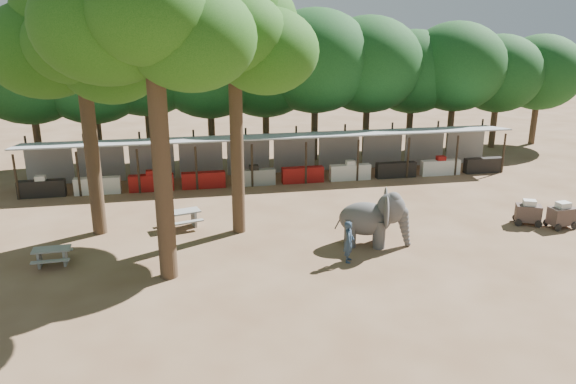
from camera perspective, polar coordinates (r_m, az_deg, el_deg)
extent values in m
plane|color=brown|center=(20.06, 5.63, -9.53)|extent=(100.00, 100.00, 0.00)
cube|color=#989A9F|center=(32.22, -1.33, 5.66)|extent=(28.00, 2.99, 0.39)
cylinder|color=#2D2319|center=(31.61, -24.00, 1.48)|extent=(0.12, 0.12, 2.40)
cylinder|color=#2D2319|center=(34.12, -23.10, 3.03)|extent=(0.12, 0.12, 2.80)
cube|color=black|center=(32.04, -23.74, 0.32)|extent=(2.38, 0.50, 0.90)
cube|color=gray|center=(34.16, -23.04, 2.36)|extent=(2.52, 0.12, 2.00)
cylinder|color=#2D2319|center=(31.09, -18.98, 1.81)|extent=(0.12, 0.12, 2.40)
cylinder|color=#2D2319|center=(33.63, -18.44, 3.35)|extent=(0.12, 0.12, 2.80)
cube|color=silver|center=(31.52, -18.79, 0.61)|extent=(2.38, 0.50, 0.90)
cube|color=gray|center=(33.68, -18.39, 2.67)|extent=(2.52, 0.12, 2.00)
cylinder|color=#2D2319|center=(30.81, -13.82, 2.12)|extent=(0.12, 0.12, 2.40)
cylinder|color=#2D2319|center=(33.38, -13.67, 3.65)|extent=(0.12, 0.12, 2.80)
cube|color=maroon|center=(31.25, -13.71, 0.91)|extent=(2.38, 0.50, 0.90)
cube|color=gray|center=(33.42, -13.63, 2.96)|extent=(2.52, 0.12, 2.00)
cylinder|color=#2D2319|center=(30.78, -8.62, 2.42)|extent=(0.12, 0.12, 2.40)
cylinder|color=#2D2319|center=(33.35, -8.86, 3.93)|extent=(0.12, 0.12, 2.80)
cube|color=maroon|center=(31.22, -8.58, 1.21)|extent=(2.38, 0.50, 0.90)
cube|color=gray|center=(33.40, -8.83, 3.24)|extent=(2.52, 0.12, 2.00)
cylinder|color=#2D2319|center=(31.01, -3.44, 2.70)|extent=(0.12, 0.12, 2.40)
cylinder|color=#2D2319|center=(33.56, -4.07, 4.18)|extent=(0.12, 0.12, 2.80)
cube|color=gray|center=(31.45, -3.48, 1.49)|extent=(2.38, 0.50, 0.90)
cube|color=gray|center=(33.61, -4.05, 3.50)|extent=(2.52, 0.12, 2.00)
cylinder|color=#2D2319|center=(31.49, 1.62, 2.95)|extent=(0.12, 0.12, 2.40)
cylinder|color=#2D2319|center=(34.00, 0.63, 4.40)|extent=(0.12, 0.12, 2.80)
cube|color=maroon|center=(31.92, 1.51, 1.76)|extent=(2.38, 0.50, 0.90)
cube|color=gray|center=(34.05, 0.64, 3.72)|extent=(2.52, 0.12, 2.00)
cylinder|color=#2D2319|center=(32.20, 6.49, 3.17)|extent=(0.12, 0.12, 2.40)
cylinder|color=#2D2319|center=(34.66, 5.18, 4.58)|extent=(0.12, 0.12, 2.80)
cube|color=silver|center=(32.62, 6.32, 2.00)|extent=(2.38, 0.50, 0.90)
cube|color=gray|center=(34.71, 5.18, 3.92)|extent=(2.52, 0.12, 2.00)
cylinder|color=#2D2319|center=(33.14, 11.13, 3.36)|extent=(0.12, 0.12, 2.40)
cylinder|color=#2D2319|center=(35.54, 9.54, 4.73)|extent=(0.12, 0.12, 2.80)
cube|color=black|center=(33.55, 10.90, 2.22)|extent=(2.38, 0.50, 0.90)
cube|color=gray|center=(35.58, 9.53, 4.08)|extent=(2.52, 0.12, 2.00)
cylinder|color=#2D2319|center=(34.28, 15.48, 3.52)|extent=(0.12, 0.12, 2.40)
cylinder|color=#2D2319|center=(36.60, 13.66, 4.84)|extent=(0.12, 0.12, 2.80)
cube|color=silver|center=(34.67, 15.20, 2.42)|extent=(2.38, 0.50, 0.90)
cube|color=gray|center=(36.64, 13.65, 4.21)|extent=(2.52, 0.12, 2.00)
cylinder|color=#2D2319|center=(35.60, 19.54, 3.65)|extent=(0.12, 0.12, 2.40)
cylinder|color=#2D2319|center=(37.84, 17.54, 4.93)|extent=(0.12, 0.12, 2.80)
cube|color=black|center=(35.98, 19.22, 2.59)|extent=(2.38, 0.50, 0.90)
cube|color=gray|center=(37.88, 17.52, 4.32)|extent=(2.52, 0.12, 2.00)
cylinder|color=#332316|center=(24.78, -19.53, 6.05)|extent=(0.60, 0.60, 9.20)
cone|color=#332316|center=(24.37, -20.66, 16.69)|extent=(0.57, 0.57, 2.88)
ellipsoid|color=#15450D|center=(24.95, -23.45, 13.18)|extent=(4.80, 4.80, 3.94)
ellipsoid|color=#15450D|center=(23.68, -17.49, 12.67)|extent=(4.20, 4.20, 3.44)
ellipsoid|color=#15450D|center=(25.44, -19.62, 15.01)|extent=(5.20, 5.20, 4.26)
ellipsoid|color=#15450D|center=(23.11, -20.87, 13.99)|extent=(3.80, 3.80, 3.12)
ellipsoid|color=#15450D|center=(24.62, -21.30, 16.66)|extent=(4.40, 4.40, 3.61)
cylinder|color=#332316|center=(19.49, -12.90, 5.55)|extent=(0.64, 0.64, 10.40)
ellipsoid|color=#15450D|center=(19.50, -17.90, 15.97)|extent=(4.80, 4.80, 3.94)
ellipsoid|color=#15450D|center=(18.51, -9.80, 15.25)|extent=(4.20, 4.20, 3.44)
ellipsoid|color=#15450D|center=(20.20, -13.08, 18.07)|extent=(5.20, 5.20, 4.26)
ellipsoid|color=#15450D|center=(17.80, -13.89, 17.19)|extent=(3.80, 3.80, 3.12)
cylinder|color=#332316|center=(23.59, -5.28, 6.94)|extent=(0.56, 0.56, 9.60)
cone|color=#332316|center=(23.21, -5.62, 18.67)|extent=(0.53, 0.53, 3.00)
ellipsoid|color=#15450D|center=(23.43, -9.12, 15.00)|extent=(4.80, 4.80, 3.94)
ellipsoid|color=#15450D|center=(22.80, -2.23, 14.13)|extent=(4.20, 4.20, 3.44)
ellipsoid|color=#15450D|center=(24.32, -5.34, 16.64)|extent=(5.20, 5.20, 4.26)
ellipsoid|color=#15450D|center=(21.92, -5.18, 15.78)|extent=(3.80, 3.80, 3.12)
ellipsoid|color=#15450D|center=(23.38, -6.44, 18.54)|extent=(4.40, 4.40, 3.61)
cylinder|color=#332316|center=(37.66, -23.21, 5.00)|extent=(0.44, 0.44, 3.74)
ellipsoid|color=black|center=(37.14, -23.89, 10.50)|extent=(6.46, 5.95, 5.61)
cylinder|color=#332316|center=(37.10, -18.17, 5.37)|extent=(0.44, 0.44, 3.74)
ellipsoid|color=black|center=(36.56, -18.71, 10.97)|extent=(6.46, 5.95, 5.61)
cylinder|color=#332316|center=(36.83, -13.01, 5.71)|extent=(0.44, 0.44, 3.74)
ellipsoid|color=black|center=(36.29, -13.40, 11.37)|extent=(6.46, 5.95, 5.61)
cylinder|color=#332316|center=(36.85, -7.80, 6.01)|extent=(0.44, 0.44, 3.74)
ellipsoid|color=black|center=(36.32, -8.04, 11.67)|extent=(6.46, 5.95, 5.61)
cylinder|color=#332316|center=(37.18, -2.64, 6.25)|extent=(0.44, 0.44, 3.74)
ellipsoid|color=black|center=(36.65, -2.72, 11.86)|extent=(6.46, 5.95, 5.61)
cylinder|color=#332316|center=(37.80, 2.39, 6.44)|extent=(0.44, 0.44, 3.74)
ellipsoid|color=black|center=(37.28, 2.46, 11.96)|extent=(6.46, 5.95, 5.61)
cylinder|color=#332316|center=(38.70, 7.23, 6.57)|extent=(0.44, 0.44, 3.74)
ellipsoid|color=black|center=(38.19, 7.44, 11.96)|extent=(6.46, 5.95, 5.61)
cylinder|color=#332316|center=(39.86, 11.82, 6.66)|extent=(0.44, 0.44, 3.74)
ellipsoid|color=black|center=(39.37, 12.16, 11.89)|extent=(6.46, 5.95, 5.61)
cylinder|color=#332316|center=(41.26, 16.13, 6.70)|extent=(0.44, 0.44, 3.74)
ellipsoid|color=black|center=(40.78, 16.57, 11.74)|extent=(6.46, 5.95, 5.61)
cylinder|color=#332316|center=(42.87, 20.13, 6.70)|extent=(0.44, 0.44, 3.74)
ellipsoid|color=black|center=(42.41, 20.65, 11.55)|extent=(6.46, 5.95, 5.61)
cylinder|color=#332316|center=(44.67, 23.83, 6.68)|extent=(0.44, 0.44, 3.74)
ellipsoid|color=black|center=(44.23, 24.42, 11.32)|extent=(6.46, 5.95, 5.61)
ellipsoid|color=#413F3F|center=(23.27, 7.84, -2.70)|extent=(2.43, 1.86, 1.38)
cylinder|color=#413F3F|center=(23.15, 6.33, -4.17)|extent=(0.62, 0.62, 1.17)
cylinder|color=#413F3F|center=(23.77, 6.37, -3.59)|extent=(0.62, 0.62, 1.17)
cylinder|color=#413F3F|center=(23.17, 9.25, -4.28)|extent=(0.62, 0.62, 1.17)
cylinder|color=#413F3F|center=(23.79, 9.21, -3.69)|extent=(0.62, 0.62, 1.17)
ellipsoid|color=#413F3F|center=(23.15, 10.41, -1.64)|extent=(1.43, 1.28, 1.29)
ellipsoid|color=#413F3F|center=(22.54, 9.99, -2.06)|extent=(0.52, 1.06, 1.32)
ellipsoid|color=#413F3F|center=(23.72, 9.87, -1.06)|extent=(0.52, 1.06, 1.32)
cone|color=#413F3F|center=(23.50, 11.82, -3.74)|extent=(0.67, 0.67, 1.45)
imported|color=#26384C|center=(21.67, 6.21, -5.03)|extent=(0.59, 0.70, 1.64)
cube|color=gray|center=(23.09, -22.91, -5.38)|extent=(1.39, 0.70, 0.05)
cube|color=gray|center=(23.30, -23.93, -6.21)|extent=(0.11, 0.55, 0.64)
cube|color=gray|center=(23.14, -21.70, -6.09)|extent=(0.11, 0.55, 0.64)
cube|color=gray|center=(22.74, -23.02, -6.50)|extent=(1.38, 0.28, 0.05)
cube|color=gray|center=(23.65, -22.66, -5.53)|extent=(1.38, 0.28, 0.05)
cube|color=gray|center=(25.44, -10.70, -1.98)|extent=(1.68, 1.10, 0.06)
cube|color=gray|center=(25.45, -11.77, -2.96)|extent=(0.26, 0.63, 0.72)
cube|color=gray|center=(25.69, -9.54, -2.63)|extent=(0.26, 0.63, 0.72)
cube|color=gray|center=(25.02, -10.30, -3.05)|extent=(1.56, 0.65, 0.05)
cube|color=gray|center=(26.06, -11.00, -2.25)|extent=(1.56, 0.65, 0.05)
cube|color=#3C2D27|center=(27.88, 26.04, -2.18)|extent=(1.17, 0.78, 0.78)
cylinder|color=black|center=(27.46, 25.75, -3.29)|extent=(0.34, 0.10, 0.33)
cylinder|color=black|center=(28.05, 27.10, -3.06)|extent=(0.34, 0.10, 0.33)
cylinder|color=black|center=(27.96, 24.76, -2.80)|extent=(0.34, 0.10, 0.33)
cylinder|color=black|center=(28.54, 26.11, -2.59)|extent=(0.34, 0.10, 0.33)
cube|color=silver|center=(27.73, 26.18, -1.20)|extent=(0.60, 0.50, 0.28)
cube|color=#3C2D27|center=(27.69, 23.21, -1.98)|extent=(1.25, 1.03, 0.75)
cylinder|color=black|center=(27.40, 22.35, -2.90)|extent=(0.32, 0.19, 0.32)
cylinder|color=black|center=(27.56, 24.11, -3.01)|extent=(0.32, 0.19, 0.32)
cylinder|color=black|center=(28.06, 22.14, -2.41)|extent=(0.32, 0.19, 0.32)
cylinder|color=black|center=(28.22, 23.87, -2.52)|extent=(0.32, 0.19, 0.32)
cube|color=silver|center=(27.54, 23.33, -1.02)|extent=(0.67, 0.61, 0.27)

